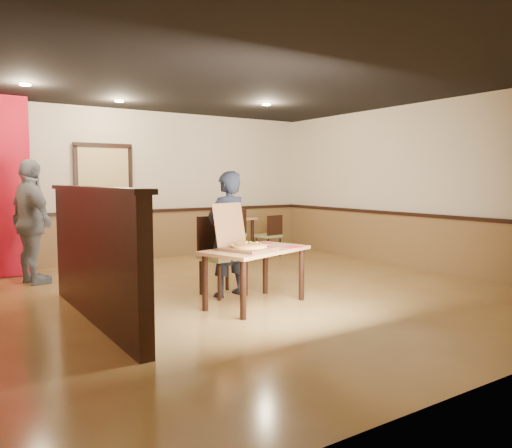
{
  "coord_description": "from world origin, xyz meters",
  "views": [
    {
      "loc": [
        -3.46,
        -5.55,
        1.52
      ],
      "look_at": [
        0.2,
        0.0,
        0.92
      ],
      "focal_mm": 35.0,
      "sensor_mm": 36.0,
      "label": 1
    }
  ],
  "objects_px": {
    "main_table": "(255,257)",
    "side_chair_right": "(270,234)",
    "side_chair_left": "(231,232)",
    "pizza_box": "(245,244)",
    "condiment": "(233,213)",
    "diner_chair": "(220,252)",
    "diner": "(228,234)",
    "side_table": "(234,226)",
    "passerby": "(32,222)"
  },
  "relations": [
    {
      "from": "main_table",
      "to": "side_chair_right",
      "type": "bearing_deg",
      "value": 34.68
    },
    {
      "from": "side_chair_left",
      "to": "pizza_box",
      "type": "height_order",
      "value": "pizza_box"
    },
    {
      "from": "side_chair_left",
      "to": "condiment",
      "type": "relative_size",
      "value": 6.27
    },
    {
      "from": "diner_chair",
      "to": "diner",
      "type": "relative_size",
      "value": 0.64
    },
    {
      "from": "diner_chair",
      "to": "condiment",
      "type": "bearing_deg",
      "value": 50.75
    },
    {
      "from": "side_table",
      "to": "passerby",
      "type": "xyz_separation_m",
      "value": [
        -3.91,
        -0.82,
        0.32
      ]
    },
    {
      "from": "main_table",
      "to": "condiment",
      "type": "height_order",
      "value": "condiment"
    },
    {
      "from": "diner_chair",
      "to": "condiment",
      "type": "relative_size",
      "value": 6.63
    },
    {
      "from": "pizza_box",
      "to": "main_table",
      "type": "bearing_deg",
      "value": -2.51
    },
    {
      "from": "side_chair_left",
      "to": "diner",
      "type": "height_order",
      "value": "diner"
    },
    {
      "from": "diner_chair",
      "to": "condiment",
      "type": "height_order",
      "value": "diner_chair"
    },
    {
      "from": "diner_chair",
      "to": "main_table",
      "type": "bearing_deg",
      "value": -90.8
    },
    {
      "from": "side_chair_right",
      "to": "pizza_box",
      "type": "height_order",
      "value": "pizza_box"
    },
    {
      "from": "side_chair_left",
      "to": "pizza_box",
      "type": "relative_size",
      "value": 1.33
    },
    {
      "from": "diner",
      "to": "passerby",
      "type": "height_order",
      "value": "passerby"
    },
    {
      "from": "condiment",
      "to": "side_chair_right",
      "type": "bearing_deg",
      "value": -53.53
    },
    {
      "from": "condiment",
      "to": "pizza_box",
      "type": "bearing_deg",
      "value": -118.77
    },
    {
      "from": "main_table",
      "to": "passerby",
      "type": "distance_m",
      "value": 3.49
    },
    {
      "from": "side_chair_right",
      "to": "passerby",
      "type": "distance_m",
      "value": 4.4
    },
    {
      "from": "main_table",
      "to": "side_chair_left",
      "type": "distance_m",
      "value": 3.35
    },
    {
      "from": "diner_chair",
      "to": "side_table",
      "type": "xyz_separation_m",
      "value": [
        1.96,
        2.89,
        0.02
      ]
    },
    {
      "from": "diner",
      "to": "pizza_box",
      "type": "bearing_deg",
      "value": 69.41
    },
    {
      "from": "pizza_box",
      "to": "condiment",
      "type": "distance_m",
      "value": 4.26
    },
    {
      "from": "pizza_box",
      "to": "diner_chair",
      "type": "bearing_deg",
      "value": 64.13
    },
    {
      "from": "side_chair_left",
      "to": "condiment",
      "type": "distance_m",
      "value": 0.84
    },
    {
      "from": "diner_chair",
      "to": "side_table",
      "type": "distance_m",
      "value": 3.49
    },
    {
      "from": "side_table",
      "to": "diner_chair",
      "type": "bearing_deg",
      "value": -124.11
    },
    {
      "from": "diner_chair",
      "to": "passerby",
      "type": "height_order",
      "value": "passerby"
    },
    {
      "from": "side_chair_left",
      "to": "condiment",
      "type": "xyz_separation_m",
      "value": [
        0.43,
        0.66,
        0.3
      ]
    },
    {
      "from": "side_table",
      "to": "passerby",
      "type": "height_order",
      "value": "passerby"
    },
    {
      "from": "diner",
      "to": "diner_chair",
      "type": "bearing_deg",
      "value": -86.63
    },
    {
      "from": "diner_chair",
      "to": "side_chair_right",
      "type": "relative_size",
      "value": 1.26
    },
    {
      "from": "condiment",
      "to": "main_table",
      "type": "bearing_deg",
      "value": -116.98
    },
    {
      "from": "side_chair_left",
      "to": "side_table",
      "type": "xyz_separation_m",
      "value": [
        0.45,
        0.62,
        0.05
      ]
    },
    {
      "from": "side_chair_left",
      "to": "diner",
      "type": "relative_size",
      "value": 0.6
    },
    {
      "from": "side_chair_left",
      "to": "side_table",
      "type": "distance_m",
      "value": 0.77
    },
    {
      "from": "side_chair_left",
      "to": "side_chair_right",
      "type": "bearing_deg",
      "value": 177.3
    },
    {
      "from": "side_table",
      "to": "pizza_box",
      "type": "relative_size",
      "value": 1.11
    },
    {
      "from": "passerby",
      "to": "condiment",
      "type": "bearing_deg",
      "value": -92.48
    },
    {
      "from": "side_chair_left",
      "to": "side_table",
      "type": "bearing_deg",
      "value": -129.07
    },
    {
      "from": "side_chair_right",
      "to": "side_table",
      "type": "bearing_deg",
      "value": -61.86
    },
    {
      "from": "side_chair_left",
      "to": "pizza_box",
      "type": "bearing_deg",
      "value": 58.69
    },
    {
      "from": "diner_chair",
      "to": "side_chair_left",
      "type": "xyz_separation_m",
      "value": [
        1.51,
        2.27,
        -0.03
      ]
    },
    {
      "from": "diner",
      "to": "condiment",
      "type": "bearing_deg",
      "value": -130.16
    },
    {
      "from": "diner_chair",
      "to": "pizza_box",
      "type": "bearing_deg",
      "value": -103.45
    },
    {
      "from": "side_table",
      "to": "condiment",
      "type": "xyz_separation_m",
      "value": [
        -0.02,
        0.04,
        0.25
      ]
    },
    {
      "from": "diner_chair",
      "to": "side_chair_left",
      "type": "relative_size",
      "value": 1.06
    },
    {
      "from": "main_table",
      "to": "side_chair_left",
      "type": "xyz_separation_m",
      "value": [
        1.45,
        3.02,
        -0.05
      ]
    },
    {
      "from": "main_table",
      "to": "condiment",
      "type": "distance_m",
      "value": 4.14
    },
    {
      "from": "side_table",
      "to": "pizza_box",
      "type": "bearing_deg",
      "value": -119.23
    }
  ]
}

